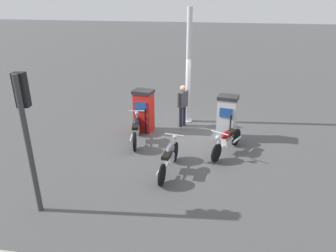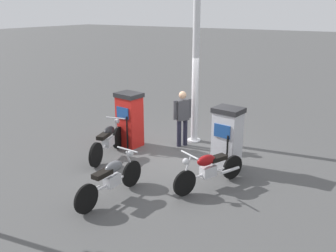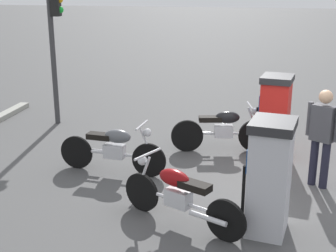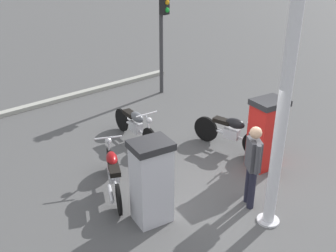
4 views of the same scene
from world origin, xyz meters
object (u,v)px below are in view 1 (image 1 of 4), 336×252
motorcycle_near_pump (136,129)px  attendant_person (183,103)px  motorcycle_extra (169,157)px  roadside_traffic_light (26,120)px  motorcycle_far_pump (227,140)px  canopy_support_pole (188,70)px  fuel_pump_far (227,117)px  fuel_pump_near (144,110)px

motorcycle_near_pump → attendant_person: 2.23m
motorcycle_extra → roadside_traffic_light: size_ratio=0.61×
motorcycle_far_pump → canopy_support_pole: size_ratio=0.43×
attendant_person → fuel_pump_far: bearing=65.8°
roadside_traffic_light → canopy_support_pole: (-6.31, 2.42, -0.13)m
fuel_pump_near → motorcycle_far_pump: bearing=69.0°
motorcycle_far_pump → canopy_support_pole: bearing=-146.2°
canopy_support_pole → fuel_pump_near: bearing=-46.9°
fuel_pump_near → attendant_person: bearing=120.3°
motorcycle_extra → attendant_person: 3.50m
motorcycle_far_pump → canopy_support_pole: canopy_support_pole is taller
motorcycle_near_pump → motorcycle_extra: size_ratio=0.98×
motorcycle_extra → attendant_person: (-3.46, -0.26, 0.46)m
motorcycle_far_pump → motorcycle_near_pump: bearing=-93.8°
motorcycle_extra → attendant_person: attendant_person is taller
motorcycle_near_pump → canopy_support_pole: size_ratio=0.44×
fuel_pump_near → fuel_pump_far: size_ratio=1.01×
fuel_pump_near → roadside_traffic_light: bearing=-11.4°
fuel_pump_near → attendant_person: 1.52m
fuel_pump_far → motorcycle_near_pump: size_ratio=0.81×
canopy_support_pole → motorcycle_far_pump: bearing=33.8°
attendant_person → roadside_traffic_light: size_ratio=0.50×
attendant_person → motorcycle_near_pump: bearing=-36.5°
motorcycle_extra → canopy_support_pole: size_ratio=0.46×
motorcycle_far_pump → attendant_person: bearing=-137.6°
roadside_traffic_light → canopy_support_pole: bearing=159.0°
fuel_pump_near → fuel_pump_far: (0.00, 3.01, -0.00)m
fuel_pump_near → fuel_pump_far: 3.01m
motorcycle_near_pump → motorcycle_far_pump: size_ratio=1.04×
fuel_pump_far → canopy_support_pole: size_ratio=0.36×
attendant_person → canopy_support_pole: canopy_support_pole is taller
attendant_person → roadside_traffic_light: (5.75, -2.32, 1.30)m
motorcycle_far_pump → fuel_pump_far: bearing=-175.9°
motorcycle_near_pump → motorcycle_extra: (1.71, 1.55, 0.01)m
fuel_pump_near → canopy_support_pole: canopy_support_pole is taller
fuel_pump_near → canopy_support_pole: size_ratio=0.36×
fuel_pump_far → attendant_person: (-0.77, -1.70, 0.13)m
motorcycle_far_pump → canopy_support_pole: (-2.51, -1.68, 1.64)m
fuel_pump_near → motorcycle_far_pump: 3.33m
fuel_pump_near → motorcycle_far_pump: fuel_pump_near is taller
attendant_person → motorcycle_extra: bearing=4.2°
fuel_pump_near → motorcycle_near_pump: 1.04m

